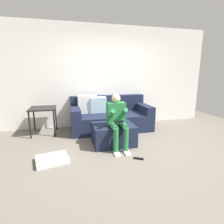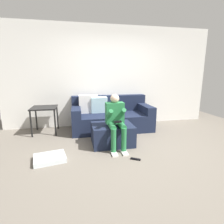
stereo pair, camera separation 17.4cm
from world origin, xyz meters
name	(u,v)px [view 1 (the left image)]	position (x,y,z in m)	size (l,w,h in m)	color
ground_plane	(133,152)	(0.00, 0.00, 0.00)	(7.44, 7.44, 0.00)	#6B6359
wall_back	(109,77)	(0.00, 1.97, 1.34)	(5.73, 0.10, 2.68)	silver
couch_sectional	(109,117)	(-0.10, 1.50, 0.33)	(2.01, 0.98, 0.90)	#192138
ottoman	(113,134)	(-0.25, 0.48, 0.21)	(0.83, 0.67, 0.41)	#192138
person_seated	(117,118)	(-0.22, 0.30, 0.60)	(0.35, 0.63, 1.05)	#26723F
storage_bin	(52,159)	(-1.43, -0.03, 0.04)	(0.50, 0.39, 0.08)	silver
side_table	(43,111)	(-1.72, 1.48, 0.55)	(0.58, 0.60, 0.64)	black
remote_near_ottoman	(138,159)	(-0.01, -0.29, 0.01)	(0.17, 0.04, 0.02)	black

